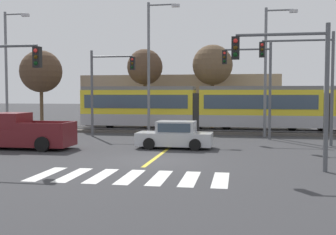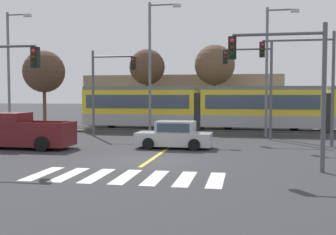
# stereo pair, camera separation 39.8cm
# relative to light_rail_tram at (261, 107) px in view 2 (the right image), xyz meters

# --- Properties ---
(ground_plane) EXTENTS (200.00, 200.00, 0.00)m
(ground_plane) POSITION_rel_light_rail_tram_xyz_m (-5.31, -14.48, -2.05)
(ground_plane) COLOR #333335
(track_bed) EXTENTS (120.00, 4.00, 0.18)m
(track_bed) POSITION_rel_light_rail_tram_xyz_m (-5.31, 0.01, -1.96)
(track_bed) COLOR #4C4742
(track_bed) RESTS_ON ground
(rail_near) EXTENTS (120.00, 0.08, 0.10)m
(rail_near) POSITION_rel_light_rail_tram_xyz_m (-5.31, -0.71, -1.82)
(rail_near) COLOR #939399
(rail_near) RESTS_ON track_bed
(rail_far) EXTENTS (120.00, 0.08, 0.10)m
(rail_far) POSITION_rel_light_rail_tram_xyz_m (-5.31, 0.73, -1.82)
(rail_far) COLOR #939399
(rail_far) RESTS_ON track_bed
(light_rail_tram) EXTENTS (28.00, 2.64, 3.43)m
(light_rail_tram) POSITION_rel_light_rail_tram_xyz_m (0.00, 0.00, 0.00)
(light_rail_tram) COLOR #9E9EA3
(light_rail_tram) RESTS_ON track_bed
(crosswalk_stripe_0) EXTENTS (0.58, 2.80, 0.01)m
(crosswalk_stripe_0) POSITION_rel_light_rail_tram_xyz_m (-8.61, -18.28, -2.04)
(crosswalk_stripe_0) COLOR silver
(crosswalk_stripe_0) RESTS_ON ground
(crosswalk_stripe_1) EXTENTS (0.58, 2.80, 0.01)m
(crosswalk_stripe_1) POSITION_rel_light_rail_tram_xyz_m (-7.51, -18.27, -2.04)
(crosswalk_stripe_1) COLOR silver
(crosswalk_stripe_1) RESTS_ON ground
(crosswalk_stripe_2) EXTENTS (0.58, 2.80, 0.01)m
(crosswalk_stripe_2) POSITION_rel_light_rail_tram_xyz_m (-6.41, -18.26, -2.04)
(crosswalk_stripe_2) COLOR silver
(crosswalk_stripe_2) RESTS_ON ground
(crosswalk_stripe_3) EXTENTS (0.58, 2.80, 0.01)m
(crosswalk_stripe_3) POSITION_rel_light_rail_tram_xyz_m (-5.31, -18.25, -2.04)
(crosswalk_stripe_3) COLOR silver
(crosswalk_stripe_3) RESTS_ON ground
(crosswalk_stripe_4) EXTENTS (0.58, 2.80, 0.01)m
(crosswalk_stripe_4) POSITION_rel_light_rail_tram_xyz_m (-4.21, -18.24, -2.04)
(crosswalk_stripe_4) COLOR silver
(crosswalk_stripe_4) RESTS_ON ground
(crosswalk_stripe_5) EXTENTS (0.58, 2.80, 0.01)m
(crosswalk_stripe_5) POSITION_rel_light_rail_tram_xyz_m (-3.11, -18.24, -2.04)
(crosswalk_stripe_5) COLOR silver
(crosswalk_stripe_5) RESTS_ON ground
(crosswalk_stripe_6) EXTENTS (0.58, 2.80, 0.01)m
(crosswalk_stripe_6) POSITION_rel_light_rail_tram_xyz_m (-2.01, -18.23, -2.04)
(crosswalk_stripe_6) COLOR silver
(crosswalk_stripe_6) RESTS_ON ground
(lane_centre_line) EXTENTS (0.20, 14.26, 0.01)m
(lane_centre_line) POSITION_rel_light_rail_tram_xyz_m (-5.31, -9.12, -2.04)
(lane_centre_line) COLOR gold
(lane_centre_line) RESTS_ON ground
(sedan_crossing) EXTENTS (4.22, 1.96, 1.52)m
(sedan_crossing) POSITION_rel_light_rail_tram_xyz_m (-4.97, -9.95, -1.35)
(sedan_crossing) COLOR #B7BABF
(sedan_crossing) RESTS_ON ground
(pickup_truck) EXTENTS (5.41, 2.25, 1.98)m
(pickup_truck) POSITION_rel_light_rail_tram_xyz_m (-13.27, -11.63, -1.20)
(pickup_truck) COLOR maroon
(pickup_truck) RESTS_ON ground
(traffic_light_far_right) EXTENTS (3.25, 0.38, 6.41)m
(traffic_light_far_right) POSITION_rel_light_rail_tram_xyz_m (-0.51, -4.51, 2.14)
(traffic_light_far_right) COLOR #515459
(traffic_light_far_right) RESTS_ON ground
(traffic_light_near_right) EXTENTS (3.75, 0.38, 5.76)m
(traffic_light_near_right) POSITION_rel_light_rail_tram_xyz_m (0.64, -15.96, 1.79)
(traffic_light_near_right) COLOR #515459
(traffic_light_near_right) RESTS_ON ground
(traffic_light_mid_right) EXTENTS (4.25, 0.38, 6.62)m
(traffic_light_mid_right) POSITION_rel_light_rail_tram_xyz_m (2.46, -7.43, 2.32)
(traffic_light_mid_right) COLOR #515459
(traffic_light_mid_right) RESTS_ON ground
(traffic_light_far_left) EXTENTS (3.25, 0.38, 6.10)m
(traffic_light_far_left) POSITION_rel_light_rail_tram_xyz_m (-10.78, -4.46, 1.94)
(traffic_light_far_left) COLOR #515459
(traffic_light_far_left) RESTS_ON ground
(street_lamp_west) EXTENTS (2.05, 0.28, 9.28)m
(street_lamp_west) POSITION_rel_light_rail_tram_xyz_m (-19.01, -3.25, 3.16)
(street_lamp_west) COLOR slate
(street_lamp_west) RESTS_ON ground
(street_lamp_centre) EXTENTS (2.37, 0.28, 9.61)m
(street_lamp_centre) POSITION_rel_light_rail_tram_xyz_m (-7.79, -3.09, 3.37)
(street_lamp_centre) COLOR slate
(street_lamp_centre) RESTS_ON ground
(street_lamp_east) EXTENTS (2.22, 0.28, 9.02)m
(street_lamp_east) POSITION_rel_light_rail_tram_xyz_m (0.49, -2.67, 3.05)
(street_lamp_east) COLOR slate
(street_lamp_east) RESTS_ON ground
(bare_tree_far_west) EXTENTS (3.95, 3.95, 7.11)m
(bare_tree_far_west) POSITION_rel_light_rail_tram_xyz_m (-19.96, 4.00, 3.07)
(bare_tree_far_west) COLOR brown
(bare_tree_far_west) RESTS_ON ground
(bare_tree_west) EXTENTS (3.21, 3.21, 7.06)m
(bare_tree_west) POSITION_rel_light_rail_tram_xyz_m (-9.96, 4.12, 3.36)
(bare_tree_west) COLOR brown
(bare_tree_west) RESTS_ON ground
(bare_tree_east) EXTENTS (3.55, 3.55, 7.35)m
(bare_tree_east) POSITION_rel_light_rail_tram_xyz_m (-3.89, 4.31, 3.49)
(bare_tree_east) COLOR brown
(bare_tree_east) RESTS_ON ground
(building_backdrop_far) EXTENTS (19.49, 6.00, 4.87)m
(building_backdrop_far) POSITION_rel_light_rail_tram_xyz_m (-7.46, 9.85, 0.39)
(building_backdrop_far) COLOR gray
(building_backdrop_far) RESTS_ON ground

